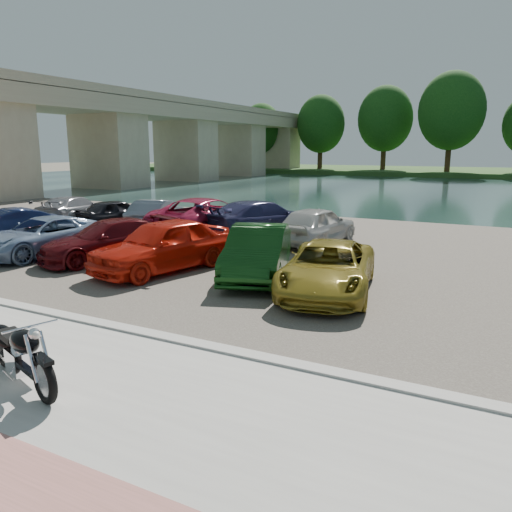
{
  "coord_description": "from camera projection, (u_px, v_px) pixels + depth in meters",
  "views": [
    {
      "loc": [
        5.33,
        -4.96,
        3.53
      ],
      "look_at": [
        0.12,
        5.03,
        1.1
      ],
      "focal_mm": 35.0,
      "sensor_mm": 36.0,
      "label": 1
    }
  ],
  "objects": [
    {
      "name": "ground",
      "position": [
        94.0,
        390.0,
        7.45
      ],
      "size": [
        200.0,
        200.0,
        0.0
      ],
      "primitive_type": "plane",
      "color": "#595447",
      "rests_on": "ground"
    },
    {
      "name": "promenade",
      "position": [
        37.0,
        418.0,
        6.57
      ],
      "size": [
        60.0,
        6.0,
        0.1
      ],
      "primitive_type": "cube",
      "color": "#9E9B95",
      "rests_on": "ground"
    },
    {
      "name": "kerb",
      "position": [
        174.0,
        341.0,
        9.17
      ],
      "size": [
        60.0,
        0.3,
        0.14
      ],
      "primitive_type": "cube",
      "color": "#9E9B95",
      "rests_on": "ground"
    },
    {
      "name": "parking_lot",
      "position": [
        334.0,
        254.0,
        16.98
      ],
      "size": [
        60.0,
        18.0,
        0.04
      ],
      "primitive_type": "cube",
      "color": "#474039",
      "rests_on": "ground"
    },
    {
      "name": "river",
      "position": [
        446.0,
        191.0,
        42.12
      ],
      "size": [
        120.0,
        40.0,
        0.0
      ],
      "primitive_type": "cube",
      "color": "#1B3130",
      "rests_on": "ground"
    },
    {
      "name": "far_bank",
      "position": [
        476.0,
        172.0,
        69.79
      ],
      "size": [
        120.0,
        24.0,
        0.6
      ],
      "primitive_type": "cube",
      "color": "#224317",
      "rests_on": "ground"
    },
    {
      "name": "bridge",
      "position": [
        180.0,
        130.0,
        54.5
      ],
      "size": [
        7.0,
        56.0,
        8.55
      ],
      "color": "tan",
      "rests_on": "ground"
    },
    {
      "name": "motorcycle",
      "position": [
        17.0,
        350.0,
        7.5
      ],
      "size": [
        2.26,
        1.03,
        1.05
      ],
      "rotation": [
        0.0,
        0.0,
        -0.32
      ],
      "color": "black",
      "rests_on": "promenade"
    },
    {
      "name": "car_1",
      "position": [
        6.0,
        228.0,
        18.22
      ],
      "size": [
        2.74,
        4.24,
        1.32
      ],
      "primitive_type": "imported",
      "rotation": [
        0.0,
        0.0,
        -0.37
      ],
      "color": "#141D3E",
      "rests_on": "parking_lot"
    },
    {
      "name": "car_2",
      "position": [
        43.0,
        236.0,
        16.61
      ],
      "size": [
        2.74,
        4.81,
        1.26
      ],
      "primitive_type": "imported",
      "rotation": [
        0.0,
        0.0,
        -0.15
      ],
      "color": "#788FAF",
      "rests_on": "parking_lot"
    },
    {
      "name": "car_3",
      "position": [
        109.0,
        240.0,
        15.85
      ],
      "size": [
        3.3,
        4.76,
        1.28
      ],
      "primitive_type": "imported",
      "rotation": [
        0.0,
        0.0,
        -0.38
      ],
      "color": "#4F0B0F",
      "rests_on": "parking_lot"
    },
    {
      "name": "car_4",
      "position": [
        163.0,
        245.0,
        14.42
      ],
      "size": [
        2.73,
        4.75,
        1.52
      ],
      "primitive_type": "imported",
      "rotation": [
        0.0,
        0.0,
        -0.22
      ],
      "color": "red",
      "rests_on": "parking_lot"
    },
    {
      "name": "car_5",
      "position": [
        258.0,
        252.0,
        13.72
      ],
      "size": [
        2.83,
        4.54,
        1.41
      ],
      "primitive_type": "imported",
      "rotation": [
        0.0,
        0.0,
        0.34
      ],
      "color": "#0F3910",
      "rests_on": "parking_lot"
    },
    {
      "name": "car_6",
      "position": [
        328.0,
        268.0,
        12.21
      ],
      "size": [
        2.95,
        4.82,
        1.25
      ],
      "primitive_type": "imported",
      "rotation": [
        0.0,
        0.0,
        0.21
      ],
      "color": "olive",
      "rests_on": "parking_lot"
    },
    {
      "name": "car_7",
      "position": [
        73.0,
        209.0,
        23.97
      ],
      "size": [
        2.81,
        4.7,
        1.28
      ],
      "primitive_type": "imported",
      "rotation": [
        0.0,
        0.0,
        3.39
      ],
      "color": "gray",
      "rests_on": "parking_lot"
    },
    {
      "name": "car_8",
      "position": [
        117.0,
        212.0,
        22.88
      ],
      "size": [
        2.19,
        3.86,
        1.24
      ],
      "primitive_type": "imported",
      "rotation": [
        0.0,
        0.0,
        2.93
      ],
      "color": "black",
      "rests_on": "parking_lot"
    },
    {
      "name": "car_9",
      "position": [
        156.0,
        214.0,
        21.93
      ],
      "size": [
        2.58,
        4.22,
        1.31
      ],
      "primitive_type": "imported",
      "rotation": [
        0.0,
        0.0,
        3.46
      ],
      "color": "slate",
      "rests_on": "parking_lot"
    },
    {
      "name": "car_10",
      "position": [
        206.0,
        216.0,
        20.57
      ],
      "size": [
        2.66,
        5.57,
        1.53
      ],
      "primitive_type": "imported",
      "rotation": [
        0.0,
        0.0,
        3.12
      ],
      "color": "#A81C40",
      "rests_on": "parking_lot"
    },
    {
      "name": "car_11",
      "position": [
        261.0,
        219.0,
        19.88
      ],
      "size": [
        3.77,
        5.53,
        1.49
      ],
      "primitive_type": "imported",
      "rotation": [
        0.0,
        0.0,
        2.78
      ],
      "color": "#29284F",
      "rests_on": "parking_lot"
    },
    {
      "name": "car_12",
      "position": [
        316.0,
        225.0,
        18.49
      ],
      "size": [
        2.13,
        4.33,
        1.42
      ],
      "primitive_type": "imported",
      "rotation": [
        0.0,
        0.0,
        3.03
      ],
      "color": "#AFAEAA",
      "rests_on": "parking_lot"
    }
  ]
}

